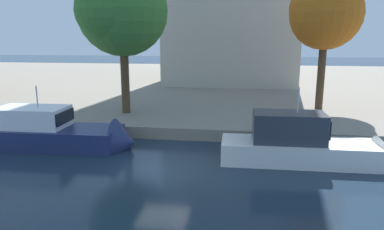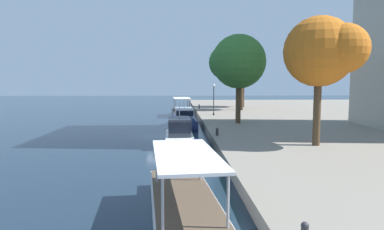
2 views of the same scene
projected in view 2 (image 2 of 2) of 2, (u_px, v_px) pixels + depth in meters
name	position (u px, v px, depth m)	size (l,w,h in m)	color
ground_plane	(158.00, 136.00, 36.69)	(220.00, 220.00, 0.00)	#192838
tour_boat_0	(182.00, 115.00, 57.02)	(12.75, 3.68, 4.34)	#9EA3A8
motor_yacht_1	(185.00, 122.00, 44.08)	(10.25, 3.22, 4.65)	navy
motor_yacht_2	(180.00, 140.00, 29.44)	(9.13, 2.62, 4.75)	silver
tour_boat_3	(189.00, 224.00, 13.21)	(11.76, 3.76, 3.98)	white
mooring_bollard_1	(199.00, 106.00, 65.07)	(0.25, 0.25, 0.83)	#2D2D33
mooring_bollard_2	(217.00, 131.00, 32.24)	(0.30, 0.30, 0.73)	#2D2D33
lamp_post	(214.00, 96.00, 51.69)	(0.42, 0.42, 4.79)	black
tree_0	(324.00, 51.00, 26.47)	(5.88, 6.00, 10.25)	#4C3823
tree_1	(242.00, 63.00, 61.20)	(6.38, 6.38, 11.77)	#4C3823
tree_2	(243.00, 69.00, 68.65)	(6.75, 6.75, 11.26)	#4C3823
tree_3	(237.00, 61.00, 41.27)	(6.64, 6.94, 10.92)	#4C3823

